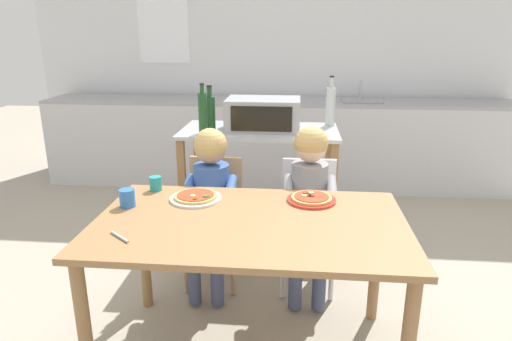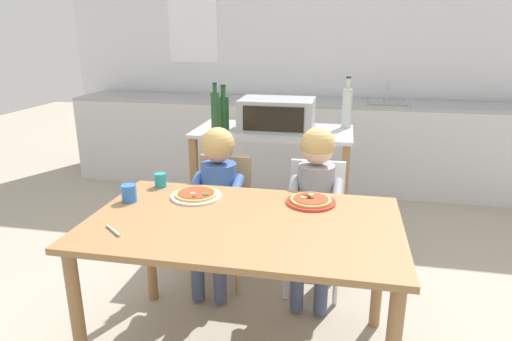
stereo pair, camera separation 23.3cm
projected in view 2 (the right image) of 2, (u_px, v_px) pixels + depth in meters
The scene contains 18 objects.
ground_plane at pixel (280, 246), 3.48m from camera, with size 12.36×12.36×0.00m, color #A89E8C.
back_wall_tiled at pixel (307, 54), 4.86m from camera, with size 5.41×0.13×2.70m.
kitchen_counter at pixel (301, 143), 4.75m from camera, with size 4.87×0.60×1.11m.
kitchen_island_cart at pixel (273, 170), 3.31m from camera, with size 1.12×0.58×0.92m.
toaster_oven at pixel (277, 114), 3.18m from camera, with size 0.52×0.37×0.22m.
bottle_slim_sauce at pixel (347, 107), 3.24m from camera, with size 0.07×0.07×0.37m.
bottle_tall_green_wine at pixel (215, 112), 3.04m from camera, with size 0.06×0.06×0.35m.
bottle_dark_olive_oil at pixel (224, 112), 3.15m from camera, with size 0.08×0.08×0.32m.
dining_table at pixel (244, 238), 2.12m from camera, with size 1.46×0.88×0.76m.
dining_chair_left at pixel (222, 210), 2.93m from camera, with size 0.36×0.36×0.81m.
dining_chair_right at pixel (315, 217), 2.82m from camera, with size 0.36×0.36×0.81m.
child_in_blue_striped_shirt at pixel (217, 188), 2.76m from camera, with size 0.32×0.42×1.02m.
child_in_grey_shirt at pixel (315, 192), 2.65m from camera, with size 0.32×0.42×1.05m.
pizza_plate_white at pixel (196, 195), 2.38m from camera, with size 0.27×0.27×0.03m.
pizza_plate_red_rimmed at pixel (311, 201), 2.29m from camera, with size 0.25×0.25×0.03m.
drinking_cup_blue at pixel (129, 193), 2.31m from camera, with size 0.08×0.08×0.09m, color blue.
drinking_cup_teal at pixel (160, 180), 2.53m from camera, with size 0.07×0.07×0.08m, color teal.
serving_spoon at pixel (113, 230), 1.97m from camera, with size 0.01×0.01×0.14m, color #B7BABF.
Camera 2 is at (0.44, -1.88, 1.61)m, focal length 31.45 mm.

